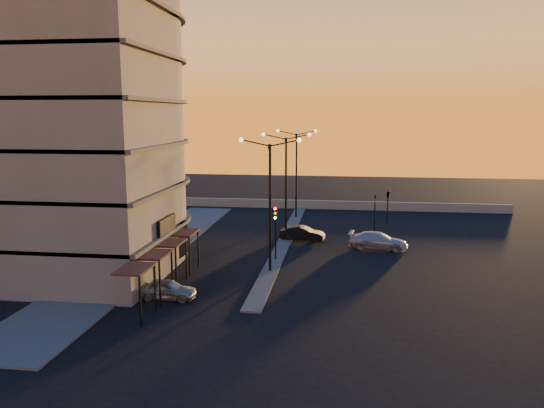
{
  "coord_description": "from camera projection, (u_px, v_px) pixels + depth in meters",
  "views": [
    {
      "loc": [
        5.1,
        -35.99,
        11.11
      ],
      "look_at": [
        -0.61,
        5.4,
        3.99
      ],
      "focal_mm": 35.0,
      "sensor_mm": 36.0,
      "label": 1
    }
  ],
  "objects": [
    {
      "name": "streetlamp_far",
      "position": [
        296.0,
        166.0,
        56.29
      ],
      "size": [
        4.32,
        0.32,
        9.51
      ],
      "color": "black",
      "rests_on": "ground"
    },
    {
      "name": "signal_east_b",
      "position": [
        388.0,
        194.0,
        53.48
      ],
      "size": [
        0.42,
        1.99,
        3.6
      ],
      "color": "black",
      "rests_on": "ground"
    },
    {
      "name": "streetlamp_mid",
      "position": [
        286.0,
        177.0,
        46.53
      ],
      "size": [
        4.32,
        0.32,
        9.51
      ],
      "color": "black",
      "rests_on": "ground"
    },
    {
      "name": "streetlamp_near",
      "position": [
        270.0,
        194.0,
        36.76
      ],
      "size": [
        4.32,
        0.32,
        9.51
      ],
      "color": "black",
      "rests_on": "ground"
    },
    {
      "name": "car_wagon",
      "position": [
        378.0,
        241.0,
        44.07
      ],
      "size": [
        5.06,
        2.69,
        1.4
      ],
      "primitive_type": "imported",
      "rotation": [
        0.0,
        0.0,
        1.41
      ],
      "color": "#B6B8BE",
      "rests_on": "ground"
    },
    {
      "name": "ground",
      "position": [
        270.0,
        272.0,
        37.7
      ],
      "size": [
        120.0,
        120.0,
        0.0
      ],
      "primitive_type": "plane",
      "color": "black",
      "rests_on": "ground"
    },
    {
      "name": "car_sedan",
      "position": [
        302.0,
        233.0,
        46.96
      ],
      "size": [
        4.04,
        1.78,
        1.29
      ],
      "primitive_type": "imported",
      "rotation": [
        0.0,
        0.0,
        1.46
      ],
      "color": "black",
      "rests_on": "ground"
    },
    {
      "name": "parapet",
      "position": [
        317.0,
        205.0,
        62.74
      ],
      "size": [
        44.0,
        0.5,
        1.0
      ],
      "primitive_type": "cube",
      "color": "slate",
      "rests_on": "ground"
    },
    {
      "name": "sidewalk_west",
      "position": [
        149.0,
        252.0,
        43.01
      ],
      "size": [
        5.0,
        40.0,
        0.12
      ],
      "primitive_type": "cube",
      "color": "#4B4B49",
      "rests_on": "ground"
    },
    {
      "name": "median",
      "position": [
        286.0,
        239.0,
        47.46
      ],
      "size": [
        1.2,
        36.0,
        0.12
      ],
      "primitive_type": "cube",
      "color": "#4B4B49",
      "rests_on": "ground"
    },
    {
      "name": "building",
      "position": [
        75.0,
        102.0,
        37.61
      ],
      "size": [
        14.35,
        17.08,
        25.0
      ],
      "color": "#67625B",
      "rests_on": "ground"
    },
    {
      "name": "car_hatchback",
      "position": [
        167.0,
        289.0,
        32.13
      ],
      "size": [
        3.6,
        1.5,
        1.22
      ],
      "primitive_type": "imported",
      "rotation": [
        0.0,
        0.0,
        1.55
      ],
      "color": "#9B9EA2",
      "rests_on": "ground"
    },
    {
      "name": "traffic_light_main",
      "position": [
        275.0,
        224.0,
        40.02
      ],
      "size": [
        0.28,
        0.44,
        4.25
      ],
      "color": "black",
      "rests_on": "ground"
    },
    {
      "name": "signal_east_a",
      "position": [
        375.0,
        212.0,
        49.97
      ],
      "size": [
        0.13,
        0.16,
        3.6
      ],
      "color": "black",
      "rests_on": "ground"
    }
  ]
}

